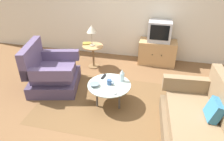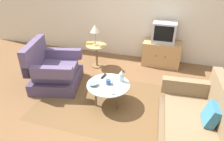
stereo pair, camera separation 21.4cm
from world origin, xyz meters
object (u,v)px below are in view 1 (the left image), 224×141
(book, at_px, (87,43))
(vase, at_px, (122,76))
(mug, at_px, (109,82))
(bowl, at_px, (94,85))
(table_lamp, at_px, (91,30))
(couch, at_px, (200,127))
(television, at_px, (160,31))
(side_table, at_px, (93,52))
(tv_stand, at_px, (157,52))
(tv_remote_silver, at_px, (115,91))
(coffee_table, at_px, (109,86))
(tv_remote_dark, at_px, (104,77))
(armchair, at_px, (51,73))

(book, bearing_deg, vase, -67.10)
(mug, height_order, bowl, mug)
(table_lamp, bearing_deg, couch, -41.20)
(television, relative_size, book, 2.35)
(side_table, distance_m, television, 1.64)
(television, height_order, bowl, television)
(vase, bearing_deg, tv_stand, 71.20)
(tv_stand, relative_size, book, 3.94)
(tv_remote_silver, bearing_deg, television, -33.16)
(book, bearing_deg, bowl, -85.48)
(coffee_table, xyz_separation_m, tv_remote_silver, (0.15, -0.20, 0.04))
(mug, height_order, tv_remote_dark, mug)
(coffee_table, xyz_separation_m, bowl, (-0.24, -0.10, 0.06))
(vase, bearing_deg, television, 71.34)
(coffee_table, bearing_deg, book, 123.06)
(coffee_table, distance_m, television, 2.06)
(television, height_order, mug, television)
(tv_remote_silver, distance_m, book, 1.87)
(tv_remote_silver, xyz_separation_m, book, (-1.03, 1.56, 0.15))
(couch, xyz_separation_m, tv_remote_dark, (-1.61, 0.83, 0.11))
(bowl, bearing_deg, tv_stand, 62.60)
(armchair, xyz_separation_m, side_table, (0.56, 1.02, 0.09))
(couch, bearing_deg, armchair, 67.70)
(vase, distance_m, tv_remote_dark, 0.38)
(couch, height_order, tv_stand, couch)
(couch, height_order, coffee_table, couch)
(television, bearing_deg, tv_stand, -90.00)
(television, xyz_separation_m, tv_remote_dark, (-0.93, -1.63, -0.41))
(coffee_table, height_order, television, television)
(bowl, bearing_deg, coffee_table, 23.35)
(armchair, height_order, vase, armchair)
(armchair, bearing_deg, bowl, 56.85)
(table_lamp, height_order, mug, table_lamp)
(couch, distance_m, tv_remote_silver, 1.36)
(armchair, relative_size, bowl, 6.57)
(coffee_table, distance_m, table_lamp, 1.58)
(television, bearing_deg, coffee_table, -112.50)
(vase, bearing_deg, coffee_table, -140.23)
(armchair, xyz_separation_m, book, (0.39, 1.09, 0.26))
(mug, bearing_deg, tv_stand, 67.45)
(side_table, distance_m, mug, 1.47)
(side_table, xyz_separation_m, table_lamp, (-0.01, 0.00, 0.54))
(table_lamp, xyz_separation_m, book, (-0.16, 0.07, -0.37))
(armchair, xyz_separation_m, table_lamp, (0.55, 1.02, 0.63))
(armchair, xyz_separation_m, tv_remote_dark, (1.11, -0.05, 0.11))
(side_table, xyz_separation_m, mug, (0.72, -1.28, 0.06))
(mug, relative_size, bowl, 0.76)
(television, distance_m, tv_remote_dark, 1.92)
(bowl, bearing_deg, tv_remote_silver, -13.91)
(coffee_table, bearing_deg, tv_remote_dark, 126.73)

